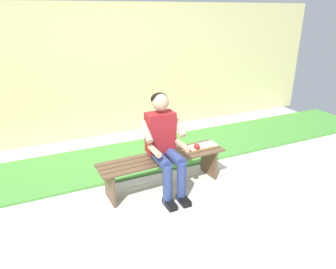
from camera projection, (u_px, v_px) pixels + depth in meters
name	position (u px, v px, depth m)	size (l,w,h in m)	color
ground_plane	(110.00, 265.00, 2.82)	(10.00, 7.00, 0.04)	beige
grass_strip	(138.00, 156.00, 4.82)	(9.00, 1.20, 0.03)	#478C38
brick_wall	(83.00, 73.00, 5.27)	(9.50, 0.24, 2.25)	#D1C684
bench_near	(163.00, 164.00, 3.91)	(1.66, 0.46, 0.43)	brown
person_seated	(164.00, 142.00, 3.69)	(0.50, 0.69, 1.23)	maroon
apple	(197.00, 147.00, 4.04)	(0.09, 0.09, 0.09)	red
book_open	(202.00, 146.00, 4.15)	(0.42, 0.18, 0.02)	white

